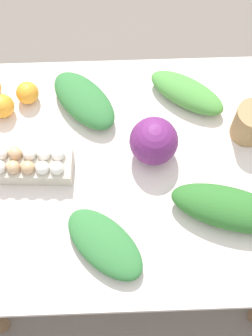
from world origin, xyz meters
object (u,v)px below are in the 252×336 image
(egg_carton, at_px, (30,164))
(orange_0, at_px, (2,106))
(greens_bunch_chard, at_px, (187,93))
(greens_bunch_beet_tops, at_px, (105,244))
(orange_3, at_px, (27,93))
(greens_bunch_dandelion, at_px, (230,208))
(cabbage_purple, at_px, (154,141))
(paper_bag, at_px, (251,123))
(greens_bunch_scallion, at_px, (84,100))

(egg_carton, height_order, orange_0, egg_carton)
(greens_bunch_chard, xyz_separation_m, greens_bunch_beet_tops, (0.29, 0.52, -0.00))
(egg_carton, relative_size, greens_bunch_chard, 0.97)
(orange_0, bearing_deg, orange_3, -148.08)
(greens_bunch_dandelion, xyz_separation_m, orange_3, (0.64, -0.44, -0.01))
(egg_carton, bearing_deg, cabbage_purple, -169.36)
(egg_carton, bearing_deg, orange_0, -61.15)
(egg_carton, relative_size, paper_bag, 2.08)
(greens_bunch_beet_tops, xyz_separation_m, orange_3, (0.26, -0.54, 0.01))
(greens_bunch_dandelion, bearing_deg, greens_bunch_scallion, -42.56)
(orange_3, bearing_deg, greens_bunch_dandelion, 145.11)
(greens_bunch_scallion, bearing_deg, paper_bag, 167.26)
(cabbage_purple, relative_size, paper_bag, 1.20)
(egg_carton, xyz_separation_m, paper_bag, (-0.71, -0.11, 0.02))
(cabbage_purple, height_order, greens_bunch_dandelion, cabbage_purple)
(greens_bunch_beet_tops, bearing_deg, cabbage_purple, -117.16)
(paper_bag, bearing_deg, egg_carton, 9.09)
(egg_carton, bearing_deg, greens_bunch_dandelion, 167.64)
(cabbage_purple, relative_size, greens_bunch_chard, 0.56)
(orange_3, bearing_deg, greens_bunch_beet_tops, 115.47)
(paper_bag, xyz_separation_m, greens_bunch_dandelion, (0.10, 0.28, -0.02))
(greens_bunch_dandelion, bearing_deg, paper_bag, -109.63)
(greens_bunch_dandelion, xyz_separation_m, greens_bunch_scallion, (0.44, -0.41, -0.01))
(greens_bunch_beet_tops, height_order, orange_3, orange_3)
(greens_bunch_chard, relative_size, orange_0, 3.40)
(orange_0, relative_size, orange_3, 1.06)
(greens_bunch_beet_tops, bearing_deg, orange_0, -55.16)
(paper_bag, relative_size, greens_bunch_chard, 0.47)
(cabbage_purple, height_order, paper_bag, cabbage_purple)
(paper_bag, distance_m, orange_0, 0.83)
(greens_bunch_dandelion, height_order, greens_bunch_chard, greens_bunch_dandelion)
(paper_bag, height_order, greens_bunch_scallion, paper_bag)
(greens_bunch_scallion, height_order, orange_0, orange_0)
(paper_bag, height_order, greens_bunch_dandelion, paper_bag)
(greens_bunch_beet_tops, relative_size, orange_3, 3.61)
(egg_carton, xyz_separation_m, orange_3, (0.02, -0.27, -0.01))
(greens_bunch_dandelion, bearing_deg, egg_carton, -15.50)
(egg_carton, bearing_deg, orange_3, -81.66)
(orange_3, bearing_deg, orange_0, 31.92)
(greens_bunch_dandelion, height_order, greens_bunch_scallion, greens_bunch_dandelion)
(cabbage_purple, xyz_separation_m, orange_0, (0.50, -0.17, -0.04))
(greens_bunch_chard, xyz_separation_m, greens_bunch_scallion, (0.35, 0.02, 0.00))
(egg_carton, xyz_separation_m, greens_bunch_scallion, (-0.17, -0.24, -0.01))
(cabbage_purple, distance_m, orange_0, 0.53)
(cabbage_purple, relative_size, egg_carton, 0.58)
(greens_bunch_beet_tops, relative_size, orange_0, 3.43)
(paper_bag, distance_m, greens_bunch_chard, 0.24)
(greens_bunch_dandelion, bearing_deg, greens_bunch_chard, -78.12)
(paper_bag, relative_size, greens_bunch_scallion, 0.47)
(paper_bag, relative_size, greens_bunch_dandelion, 0.36)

